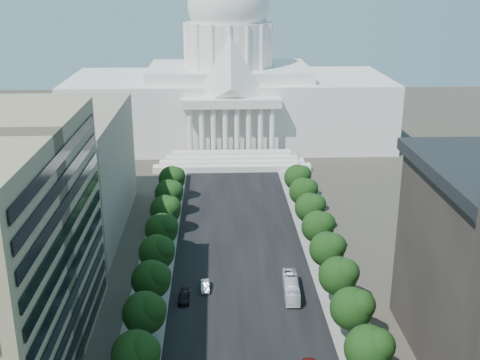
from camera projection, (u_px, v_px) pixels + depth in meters
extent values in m
cube|color=black|center=(239.00, 242.00, 145.81)|extent=(30.00, 260.00, 0.01)
cube|color=gray|center=(160.00, 243.00, 145.07)|extent=(8.00, 260.00, 0.02)
cube|color=gray|center=(317.00, 240.00, 146.56)|extent=(8.00, 260.00, 0.02)
cube|color=white|center=(229.00, 109.00, 231.65)|extent=(120.00, 50.00, 25.00)
cube|color=white|center=(229.00, 71.00, 226.98)|extent=(60.00, 40.00, 4.00)
cube|color=white|center=(231.00, 102.00, 203.53)|extent=(34.00, 8.00, 3.00)
cylinder|color=white|center=(229.00, 44.00, 223.75)|extent=(32.00, 32.00, 16.00)
ellipsoid|color=white|center=(228.00, 5.00, 219.24)|extent=(30.00, 30.00, 27.60)
cube|color=gray|center=(44.00, 173.00, 148.56)|extent=(38.00, 52.00, 30.00)
sphere|color=black|center=(136.00, 355.00, 92.04)|extent=(7.60, 7.60, 7.60)
sphere|color=black|center=(143.00, 351.00, 91.01)|extent=(5.32, 5.32, 5.32)
cylinder|color=#33261C|center=(146.00, 336.00, 104.90)|extent=(0.56, 0.56, 2.94)
sphere|color=black|center=(144.00, 313.00, 103.39)|extent=(7.60, 7.60, 7.60)
sphere|color=black|center=(151.00, 309.00, 102.36)|extent=(5.32, 5.32, 5.32)
cylinder|color=#33261C|center=(152.00, 301.00, 116.26)|extent=(0.56, 0.56, 2.94)
sphere|color=black|center=(151.00, 280.00, 114.74)|extent=(7.60, 7.60, 7.60)
sphere|color=black|center=(157.00, 276.00, 113.71)|extent=(5.32, 5.32, 5.32)
cylinder|color=#33261C|center=(158.00, 272.00, 127.61)|extent=(0.56, 0.56, 2.94)
sphere|color=black|center=(157.00, 252.00, 126.09)|extent=(7.60, 7.60, 7.60)
sphere|color=black|center=(163.00, 249.00, 125.06)|extent=(5.32, 5.32, 5.32)
cylinder|color=#33261C|center=(162.00, 248.00, 138.96)|extent=(0.56, 0.56, 2.94)
sphere|color=black|center=(161.00, 229.00, 137.44)|extent=(7.60, 7.60, 7.60)
sphere|color=black|center=(167.00, 226.00, 136.41)|extent=(5.32, 5.32, 5.32)
cylinder|color=#33261C|center=(166.00, 228.00, 150.31)|extent=(0.56, 0.56, 2.94)
sphere|color=black|center=(165.00, 210.00, 148.79)|extent=(7.60, 7.60, 7.60)
sphere|color=black|center=(170.00, 207.00, 147.76)|extent=(5.32, 5.32, 5.32)
cylinder|color=#33261C|center=(169.00, 210.00, 161.66)|extent=(0.56, 0.56, 2.94)
sphere|color=black|center=(169.00, 193.00, 160.14)|extent=(7.60, 7.60, 7.60)
sphere|color=black|center=(173.00, 190.00, 159.11)|extent=(5.32, 5.32, 5.32)
cylinder|color=#33261C|center=(172.00, 195.00, 173.01)|extent=(0.56, 0.56, 2.94)
sphere|color=black|center=(172.00, 179.00, 171.50)|extent=(7.60, 7.60, 7.60)
sphere|color=black|center=(176.00, 176.00, 170.46)|extent=(5.32, 5.32, 5.32)
sphere|color=black|center=(368.00, 349.00, 93.45)|extent=(7.60, 7.60, 7.60)
sphere|color=black|center=(378.00, 345.00, 92.42)|extent=(5.32, 5.32, 5.32)
cylinder|color=#33261C|center=(350.00, 332.00, 106.32)|extent=(0.56, 0.56, 2.94)
sphere|color=black|center=(351.00, 308.00, 104.80)|extent=(7.60, 7.60, 7.60)
sphere|color=black|center=(360.00, 305.00, 103.77)|extent=(5.32, 5.32, 5.32)
cylinder|color=#33261C|center=(337.00, 297.00, 117.67)|extent=(0.56, 0.56, 2.94)
sphere|color=black|center=(338.00, 276.00, 116.15)|extent=(7.60, 7.60, 7.60)
sphere|color=black|center=(346.00, 272.00, 115.12)|extent=(5.32, 5.32, 5.32)
cylinder|color=#33261C|center=(326.00, 269.00, 129.02)|extent=(0.56, 0.56, 2.94)
sphere|color=black|center=(327.00, 249.00, 127.51)|extent=(7.60, 7.60, 7.60)
sphere|color=black|center=(334.00, 246.00, 126.47)|extent=(5.32, 5.32, 5.32)
cylinder|color=#33261C|center=(317.00, 245.00, 140.37)|extent=(0.56, 0.56, 2.94)
sphere|color=black|center=(318.00, 227.00, 138.86)|extent=(7.60, 7.60, 7.60)
sphere|color=black|center=(324.00, 224.00, 137.82)|extent=(5.32, 5.32, 5.32)
cylinder|color=#33261C|center=(309.00, 225.00, 151.72)|extent=(0.56, 0.56, 2.94)
sphere|color=black|center=(310.00, 208.00, 150.21)|extent=(7.60, 7.60, 7.60)
sphere|color=black|center=(316.00, 205.00, 149.17)|extent=(5.32, 5.32, 5.32)
cylinder|color=#33261C|center=(302.00, 208.00, 163.07)|extent=(0.56, 0.56, 2.94)
sphere|color=black|center=(303.00, 192.00, 161.56)|extent=(7.60, 7.60, 7.60)
sphere|color=black|center=(309.00, 188.00, 160.52)|extent=(5.32, 5.32, 5.32)
cylinder|color=#33261C|center=(297.00, 193.00, 174.42)|extent=(0.56, 0.56, 2.94)
sphere|color=black|center=(297.00, 177.00, 172.91)|extent=(7.60, 7.60, 7.60)
sphere|color=black|center=(302.00, 174.00, 171.87)|extent=(5.32, 5.32, 5.32)
cylinder|color=gray|center=(379.00, 338.00, 91.71)|extent=(2.40, 0.14, 0.14)
sphere|color=gray|center=(372.00, 338.00, 91.70)|extent=(0.44, 0.44, 0.44)
cylinder|color=gray|center=(350.00, 283.00, 116.79)|extent=(0.18, 0.18, 9.00)
cylinder|color=gray|center=(345.00, 264.00, 115.36)|extent=(2.40, 0.14, 0.14)
sphere|color=gray|center=(340.00, 264.00, 115.35)|extent=(0.44, 0.44, 0.44)
cylinder|color=gray|center=(327.00, 232.00, 140.44)|extent=(0.18, 0.18, 9.00)
cylinder|color=gray|center=(323.00, 215.00, 139.01)|extent=(2.40, 0.14, 0.14)
sphere|color=gray|center=(318.00, 215.00, 138.99)|extent=(0.44, 0.44, 0.44)
cylinder|color=gray|center=(311.00, 195.00, 164.08)|extent=(0.18, 0.18, 9.00)
cylinder|color=gray|center=(307.00, 180.00, 162.65)|extent=(2.40, 0.14, 0.14)
sphere|color=gray|center=(303.00, 180.00, 162.64)|extent=(0.44, 0.44, 0.44)
cylinder|color=gray|center=(299.00, 167.00, 187.73)|extent=(0.18, 0.18, 9.00)
cylinder|color=gray|center=(295.00, 154.00, 186.30)|extent=(2.40, 0.14, 0.14)
sphere|color=gray|center=(292.00, 154.00, 186.29)|extent=(0.44, 0.44, 0.44)
imported|color=#B9BAC2|center=(205.00, 286.00, 123.28)|extent=(1.81, 4.97, 1.63)
imported|color=black|center=(184.00, 297.00, 118.98)|extent=(2.25, 5.41, 1.56)
imported|color=white|center=(291.00, 287.00, 121.10)|extent=(3.35, 12.02, 3.31)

